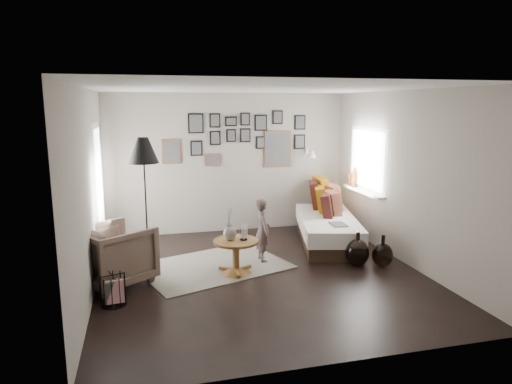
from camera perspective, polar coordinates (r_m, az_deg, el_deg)
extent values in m
plane|color=black|center=(6.64, 0.65, -10.19)|extent=(4.80, 4.80, 0.00)
plane|color=#9C9488|center=(8.60, -3.44, 3.60)|extent=(4.50, 0.00, 4.50)
plane|color=#9C9488|center=(4.07, 9.43, -4.72)|extent=(4.50, 0.00, 4.50)
plane|color=#9C9488|center=(6.12, -20.14, -0.01)|extent=(0.00, 4.80, 4.80)
plane|color=#9C9488|center=(7.20, 18.27, 1.65)|extent=(0.00, 4.80, 4.80)
plane|color=white|center=(6.20, 0.71, 12.86)|extent=(4.80, 4.80, 0.00)
plane|color=white|center=(7.34, -18.99, -0.21)|extent=(0.00, 2.14, 2.14)
plane|color=white|center=(7.34, -18.99, -0.21)|extent=(0.00, 1.88, 1.88)
plane|color=white|center=(7.34, -18.99, -0.21)|extent=(0.00, 1.93, 1.93)
plane|color=white|center=(8.20, 13.77, 4.01)|extent=(0.00, 1.30, 1.30)
plane|color=white|center=(8.20, 13.77, 4.01)|extent=(0.00, 1.14, 1.14)
cube|color=white|center=(8.25, 13.22, 0.07)|extent=(0.15, 1.32, 0.04)
cylinder|color=#8C4C14|center=(8.53, 12.19, 1.55)|extent=(0.10, 0.10, 0.28)
cylinder|color=#8C4C14|center=(8.69, 11.69, 1.53)|extent=(0.08, 0.08, 0.22)
cube|color=brown|center=(8.43, -10.50, 5.00)|extent=(0.35, 0.03, 0.45)
cube|color=black|center=(8.41, -10.49, 4.99)|extent=(0.30, 0.01, 0.40)
cube|color=black|center=(8.44, -7.53, 8.50)|extent=(0.28, 0.03, 0.36)
cube|color=black|center=(8.42, -7.52, 8.50)|extent=(0.23, 0.01, 0.31)
cube|color=black|center=(8.47, -7.46, 5.46)|extent=(0.22, 0.03, 0.28)
cube|color=black|center=(8.45, -7.44, 5.45)|extent=(0.17, 0.01, 0.23)
cube|color=black|center=(8.48, -5.17, 8.90)|extent=(0.20, 0.03, 0.26)
cube|color=black|center=(8.46, -5.15, 8.90)|extent=(0.15, 0.01, 0.21)
cube|color=black|center=(8.50, -5.13, 6.74)|extent=(0.20, 0.03, 0.26)
cube|color=black|center=(8.48, -5.11, 6.73)|extent=(0.15, 0.01, 0.21)
cube|color=black|center=(8.54, -3.15, 8.80)|extent=(0.22, 0.03, 0.18)
cube|color=black|center=(8.52, -3.13, 8.80)|extent=(0.17, 0.01, 0.13)
cube|color=black|center=(8.55, -3.13, 7.06)|extent=(0.18, 0.03, 0.24)
cube|color=black|center=(8.53, -3.11, 7.06)|extent=(0.13, 0.01, 0.19)
cube|color=black|center=(8.59, -1.37, 9.10)|extent=(0.18, 0.03, 0.24)
cube|color=black|center=(8.57, -1.34, 9.09)|extent=(0.13, 0.01, 0.19)
cube|color=black|center=(8.61, -1.36, 7.10)|extent=(0.20, 0.03, 0.26)
cube|color=black|center=(8.59, -1.33, 7.09)|extent=(0.15, 0.01, 0.21)
cube|color=black|center=(8.66, 0.59, 8.65)|extent=(0.24, 0.03, 0.30)
cube|color=black|center=(8.65, 0.62, 8.65)|extent=(0.19, 0.01, 0.25)
cube|color=black|center=(8.69, 0.59, 6.21)|extent=(0.18, 0.03, 0.24)
cube|color=black|center=(8.67, 0.62, 6.20)|extent=(0.13, 0.01, 0.19)
cube|color=brown|center=(8.79, 2.68, 5.40)|extent=(0.55, 0.03, 0.70)
cube|color=black|center=(8.77, 2.71, 5.39)|extent=(0.50, 0.01, 0.65)
cube|color=black|center=(8.75, 2.71, 9.32)|extent=(0.20, 0.03, 0.26)
cube|color=black|center=(8.73, 2.75, 9.31)|extent=(0.15, 0.01, 0.21)
cube|color=black|center=(8.90, 5.51, 8.66)|extent=(0.22, 0.03, 0.28)
cube|color=black|center=(8.88, 5.55, 8.66)|extent=(0.17, 0.01, 0.23)
cube|color=black|center=(8.92, 5.47, 6.28)|extent=(0.22, 0.03, 0.28)
cube|color=black|center=(8.90, 5.51, 6.28)|extent=(0.17, 0.01, 0.23)
cube|color=brown|center=(8.53, -5.42, 4.05)|extent=(0.30, 0.03, 0.24)
cube|color=black|center=(8.51, -5.40, 4.04)|extent=(0.25, 0.01, 0.19)
cube|color=white|center=(8.97, 6.39, 5.14)|extent=(0.06, 0.04, 0.10)
cylinder|color=white|center=(8.86, 6.66, 5.19)|extent=(0.02, 0.24, 0.02)
cone|color=white|center=(8.74, 6.96, 4.72)|extent=(0.18, 0.18, 0.14)
cube|color=silver|center=(6.95, -5.37, -9.20)|extent=(2.45, 2.06, 0.01)
cone|color=brown|center=(6.62, -2.50, -9.83)|extent=(0.48, 0.48, 0.09)
cylinder|color=brown|center=(6.55, -2.51, -8.12)|extent=(0.10, 0.10, 0.37)
cylinder|color=brown|center=(6.48, -2.53, -6.19)|extent=(0.64, 0.64, 0.04)
ellipsoid|color=black|center=(6.45, -3.28, -5.18)|extent=(0.18, 0.18, 0.20)
cylinder|color=black|center=(6.41, -3.29, -4.16)|extent=(0.05, 0.05, 0.04)
cylinder|color=black|center=(6.49, -1.58, -5.90)|extent=(0.11, 0.11, 0.02)
cube|color=black|center=(8.07, 8.87, -5.58)|extent=(1.33, 2.18, 0.24)
cube|color=white|center=(8.01, 8.92, -3.96)|extent=(1.40, 2.26, 0.26)
cube|color=#995F08|center=(8.68, 6.97, -0.06)|extent=(0.31, 0.62, 0.60)
cube|color=black|center=(8.54, 6.28, -0.45)|extent=(0.41, 0.58, 0.53)
cube|color=maroon|center=(8.48, 8.45, -0.65)|extent=(0.27, 0.53, 0.51)
cube|color=#995F08|center=(8.27, 7.47, -1.00)|extent=(0.37, 0.54, 0.49)
cube|color=maroon|center=(8.17, 9.09, -1.35)|extent=(0.24, 0.46, 0.45)
cube|color=black|center=(7.98, 8.83, -1.70)|extent=(0.40, 0.48, 0.43)
cube|color=black|center=(7.47, 10.24, -4.00)|extent=(0.26, 0.34, 0.02)
imported|color=brown|center=(6.45, -17.27, -7.50)|extent=(1.23, 1.22, 0.81)
cube|color=silver|center=(6.48, -17.29, -6.74)|extent=(0.51, 0.52, 0.17)
cylinder|color=black|center=(7.32, -13.29, -8.32)|extent=(0.30, 0.30, 0.03)
cylinder|color=black|center=(7.09, -13.59, -1.93)|extent=(0.03, 0.03, 1.70)
cone|color=black|center=(6.96, -13.90, 5.08)|extent=(0.45, 0.45, 0.38)
cube|color=black|center=(5.89, -17.47, -11.77)|extent=(0.22, 0.19, 0.29)
cube|color=silver|center=(5.87, -17.20, -11.83)|extent=(0.21, 0.10, 0.29)
ellipsoid|color=black|center=(7.05, 12.55, -7.42)|extent=(0.35, 0.35, 0.41)
cylinder|color=black|center=(6.97, 12.64, -5.34)|extent=(0.06, 0.06, 0.13)
ellipsoid|color=black|center=(7.12, 15.52, -7.59)|extent=(0.31, 0.31, 0.36)
cylinder|color=black|center=(7.05, 15.62, -5.71)|extent=(0.06, 0.06, 0.13)
imported|color=#554344|center=(7.01, 0.80, -4.80)|extent=(0.26, 0.37, 0.98)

